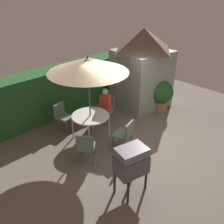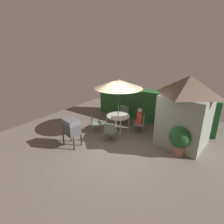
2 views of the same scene
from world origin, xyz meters
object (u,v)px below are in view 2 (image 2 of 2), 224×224
(potted_plant_by_shed, at_px, (180,138))
(person_in_red, at_px, (140,118))
(patio_umbrella, at_px, (119,84))
(chair_toward_house, at_px, (110,131))
(chair_toward_hedge, at_px, (95,122))
(chair_far_side, at_px, (124,113))
(chair_near_shed, at_px, (141,123))
(patio_table, at_px, (118,117))
(garden_shed, at_px, (186,111))
(bbq_grill, at_px, (71,127))

(potted_plant_by_shed, relative_size, person_in_red, 0.92)
(patio_umbrella, xyz_separation_m, chair_toward_house, (0.33, -1.13, -1.84))
(chair_toward_hedge, height_order, chair_toward_house, same)
(chair_toward_house, bearing_deg, patio_umbrella, 106.34)
(chair_far_side, xyz_separation_m, chair_toward_hedge, (-0.54, -1.87, 0.00))
(chair_near_shed, xyz_separation_m, chair_far_side, (-1.36, 0.66, 0.00))
(chair_toward_hedge, bearing_deg, patio_table, 43.48)
(chair_far_side, height_order, potted_plant_by_shed, potted_plant_by_shed)
(chair_near_shed, xyz_separation_m, person_in_red, (-0.08, -0.03, 0.26))
(garden_shed, relative_size, person_in_red, 2.33)
(patio_umbrella, height_order, potted_plant_by_shed, patio_umbrella)
(chair_toward_house, bearing_deg, patio_table, 106.34)
(garden_shed, xyz_separation_m, chair_toward_hedge, (-3.80, -1.29, -0.98))
(patio_table, xyz_separation_m, chair_far_side, (-0.31, 1.06, -0.20))
(patio_umbrella, xyz_separation_m, chair_toward_hedge, (-0.85, -0.80, -1.84))
(bbq_grill, height_order, person_in_red, person_in_red)
(chair_toward_hedge, bearing_deg, chair_near_shed, 32.54)
(potted_plant_by_shed, xyz_separation_m, person_in_red, (-2.10, 0.81, 0.11))
(patio_umbrella, bearing_deg, person_in_red, 21.21)
(bbq_grill, bearing_deg, chair_toward_house, 47.27)
(patio_table, relative_size, person_in_red, 0.90)
(patio_table, relative_size, chair_toward_hedge, 1.26)
(chair_far_side, bearing_deg, patio_umbrella, -73.76)
(chair_near_shed, bearing_deg, chair_toward_house, -114.99)
(chair_near_shed, bearing_deg, chair_far_side, 154.26)
(bbq_grill, bearing_deg, patio_table, 71.52)
(garden_shed, xyz_separation_m, chair_far_side, (-3.26, 0.58, -0.98))
(patio_umbrella, xyz_separation_m, potted_plant_by_shed, (3.08, -0.43, -1.68))
(garden_shed, height_order, bbq_grill, garden_shed)
(patio_table, height_order, potted_plant_by_shed, potted_plant_by_shed)
(person_in_red, bearing_deg, chair_toward_house, -112.92)
(patio_table, distance_m, patio_umbrella, 1.63)
(patio_table, height_order, person_in_red, person_in_red)
(bbq_grill, height_order, chair_far_side, bbq_grill)
(garden_shed, xyz_separation_m, person_in_red, (-1.98, -0.11, -0.72))
(patio_umbrella, relative_size, chair_far_side, 2.91)
(bbq_grill, relative_size, potted_plant_by_shed, 1.03)
(bbq_grill, height_order, chair_toward_house, bbq_grill)
(chair_near_shed, relative_size, person_in_red, 0.71)
(chair_near_shed, distance_m, chair_toward_house, 1.70)
(patio_table, relative_size, bbq_grill, 0.95)
(patio_table, height_order, bbq_grill, bbq_grill)
(chair_near_shed, relative_size, chair_toward_house, 1.00)
(chair_toward_house, bearing_deg, chair_near_shed, 65.01)
(chair_toward_hedge, relative_size, person_in_red, 0.71)
(patio_table, relative_size, potted_plant_by_shed, 0.98)
(patio_umbrella, relative_size, chair_near_shed, 2.91)
(patio_table, bearing_deg, bbq_grill, -108.48)
(patio_table, xyz_separation_m, bbq_grill, (-0.78, -2.34, 0.12))
(garden_shed, bearing_deg, chair_near_shed, -177.69)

